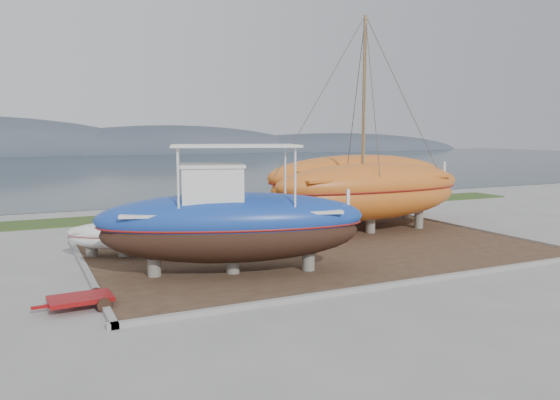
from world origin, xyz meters
name	(u,v)px	position (x,y,z in m)	size (l,w,h in m)	color
ground	(372,270)	(0.00, 0.00, 0.00)	(140.00, 140.00, 0.00)	gray
dirt_patch	(316,248)	(0.00, 4.00, 0.03)	(18.00, 12.00, 0.06)	#422D1E
curb_frame	(316,247)	(0.00, 4.00, 0.07)	(18.60, 12.60, 0.15)	gray
grass_strip	(222,212)	(0.00, 15.50, 0.04)	(44.00, 3.00, 0.08)	#284219
sea	(99,166)	(0.00, 70.00, 0.00)	(260.00, 100.00, 0.04)	#182A31
mountain_ridge	(68,154)	(0.00, 125.00, 0.00)	(200.00, 36.00, 20.00)	#333D49
blue_caique	(232,210)	(-4.65, 1.48, 2.23)	(9.02, 2.82, 4.34)	#1940A1
white_dinghy	(124,240)	(-7.51, 5.70, 0.70)	(4.29, 1.61, 1.29)	white
orange_sailboat	(373,127)	(3.98, 5.75, 5.06)	(10.15, 2.99, 10.00)	#CA641F
orange_bare_hull	(359,189)	(5.31, 8.76, 1.80)	(10.64, 3.19, 3.49)	#CA641F
red_trailer	(81,303)	(-9.68, -0.13, 0.18)	(2.48, 1.24, 0.35)	maroon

